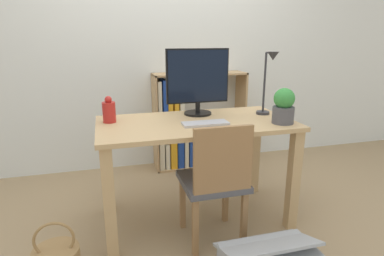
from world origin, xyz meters
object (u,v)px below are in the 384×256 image
vase (109,111)px  desk_lamp (269,77)px  chair (216,179)px  bookshelf (182,126)px  monitor (198,79)px  potted_plant (284,106)px  keyboard (205,123)px

vase → desk_lamp: 1.16m
chair → bookshelf: bookshelf is taller
monitor → vase: (-0.65, -0.07, -0.19)m
monitor → potted_plant: bearing=-40.5°
keyboard → bookshelf: (0.11, 1.13, -0.33)m
vase → potted_plant: size_ratio=0.76×
desk_lamp → bookshelf: desk_lamp is taller
keyboard → desk_lamp: bearing=13.6°
desk_lamp → bookshelf: size_ratio=0.48×
monitor → desk_lamp: (0.48, -0.18, 0.02)m
vase → chair: (0.62, -0.46, -0.38)m
vase → potted_plant: bearing=-16.8°
desk_lamp → chair: (-0.52, -0.35, -0.59)m
monitor → chair: (-0.04, -0.53, -0.57)m
bookshelf → chair: bearing=-94.7°
keyboard → monitor: bearing=83.2°
potted_plant → vase: bearing=163.2°
potted_plant → chair: (-0.52, -0.11, -0.42)m
keyboard → vase: vase is taller
keyboard → bookshelf: 1.18m
monitor → desk_lamp: size_ratio=1.04×
keyboard → desk_lamp: size_ratio=0.66×
chair → vase: bearing=146.0°
potted_plant → chair: potted_plant is taller
vase → desk_lamp: size_ratio=0.39×
potted_plant → monitor: bearing=139.5°
vase → potted_plant: 1.19m
desk_lamp → monitor: bearing=159.5°
desk_lamp → potted_plant: 0.29m
vase → chair: size_ratio=0.22×
monitor → keyboard: 0.40m
vase → desk_lamp: (1.13, -0.11, 0.21)m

